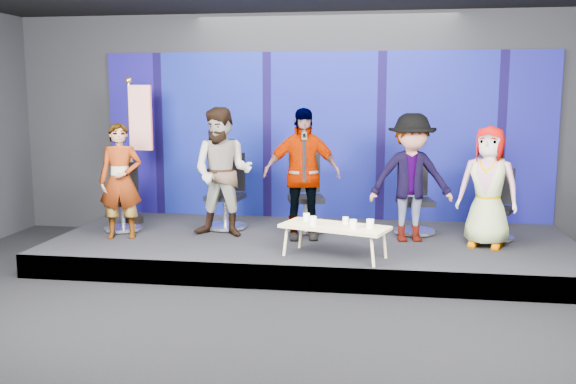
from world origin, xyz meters
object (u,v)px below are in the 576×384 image
object	(u,v)px
mug_b	(313,221)
mug_c	(346,221)
mug_a	(306,217)
mug_e	(370,224)
chair_c	(306,206)
chair_e	(495,216)
panelist_a	(121,181)
chair_b	(226,204)
panelist_b	(223,172)
panelist_d	(411,178)
panelist_c	(302,174)
chair_d	(414,209)
coffee_table	(335,228)
chair_a	(123,208)
panelist_e	(488,187)
flag_stand	(137,147)
mug_d	(353,224)

from	to	relation	value
mug_b	mug_c	xyz separation A→B (m)	(0.39, 0.13, -0.01)
mug_a	mug_e	xyz separation A→B (m)	(0.79, -0.30, 0.00)
chair_c	mug_c	bearing A→B (deg)	-77.01
chair_e	panelist_a	bearing A→B (deg)	-153.06
chair_b	panelist_b	bearing A→B (deg)	-76.53
panelist_d	mug_a	size ratio (longest dim) A/B	17.30
panelist_c	mug_c	size ratio (longest dim) A/B	20.31
panelist_c	mug_c	xyz separation A→B (m)	(0.65, -0.85, -0.45)
chair_b	mug_a	xyz separation A→B (m)	(1.34, -1.25, 0.08)
chair_d	mug_a	bearing A→B (deg)	-145.69
coffee_table	chair_e	bearing A→B (deg)	32.08
panelist_b	panelist_d	bearing A→B (deg)	5.92
panelist_d	mug_e	world-z (taller)	panelist_d
panelist_d	mug_b	xyz separation A→B (m)	(-1.19, -1.06, -0.41)
mug_e	chair_c	bearing A→B (deg)	121.83
panelist_a	chair_a	bearing A→B (deg)	97.95
panelist_e	mug_e	world-z (taller)	panelist_e
chair_d	panelist_e	xyz separation A→B (m)	(0.89, -0.69, 0.43)
chair_b	mug_b	bearing A→B (deg)	-41.65
panelist_b	chair_d	xyz separation A→B (m)	(2.63, 0.57, -0.54)
chair_c	chair_d	bearing A→B (deg)	-10.20
panelist_b	chair_b	bearing A→B (deg)	103.47
chair_b	panelist_d	distance (m)	2.71
coffee_table	flag_stand	bearing A→B (deg)	152.81
panelist_e	coffee_table	world-z (taller)	panelist_e
coffee_table	mug_a	world-z (taller)	mug_a
mug_d	mug_e	xyz separation A→B (m)	(0.20, 0.04, 0.00)
mug_c	coffee_table	bearing A→B (deg)	-144.27
mug_d	mug_e	distance (m)	0.20
panelist_b	panelist_e	world-z (taller)	panelist_b
mug_b	chair_a	bearing A→B (deg)	158.73
chair_e	panelist_b	bearing A→B (deg)	-155.34
chair_c	chair_d	size ratio (longest dim) A/B	1.04
mug_d	mug_e	size ratio (longest dim) A/B	0.99
panelist_b	chair_c	bearing A→B (deg)	28.96
panelist_a	chair_e	bearing A→B (deg)	-5.43
mug_a	mug_c	distance (m)	0.50
chair_c	mug_d	distance (m)	1.76
chair_a	mug_a	world-z (taller)	chair_a
chair_a	chair_d	bearing A→B (deg)	-7.14
chair_c	mug_a	distance (m)	1.27
panelist_d	mug_d	xyz separation A→B (m)	(-0.70, -1.16, -0.41)
mug_d	flag_stand	bearing A→B (deg)	152.51
chair_b	chair_d	size ratio (longest dim) A/B	1.04
panelist_e	mug_e	bearing A→B (deg)	-128.23
mug_c	mug_a	bearing A→B (deg)	167.43
panelist_a	panelist_e	distance (m)	4.86
panelist_d	mug_b	bearing A→B (deg)	-147.85
chair_e	chair_d	bearing A→B (deg)	-172.44
chair_a	panelist_b	xyz separation A→B (m)	(1.52, -0.14, 0.57)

